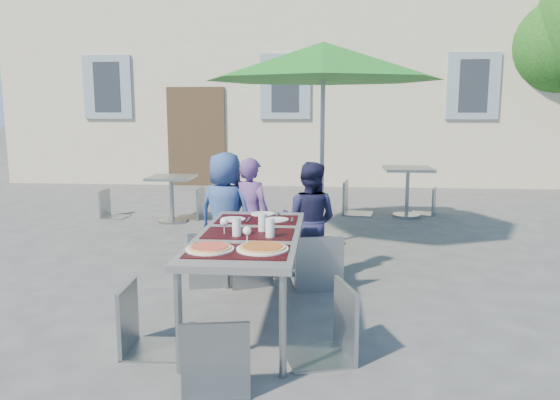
# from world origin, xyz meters

# --- Properties ---
(ground) EXTENTS (90.00, 90.00, 0.00)m
(ground) POSITION_xyz_m (0.00, 0.00, 0.00)
(ground) COLOR #434345
(ground) RESTS_ON ground
(dining_table) EXTENTS (0.80, 1.85, 0.76)m
(dining_table) POSITION_xyz_m (0.31, -0.46, 0.70)
(dining_table) COLOR #414145
(dining_table) RESTS_ON ground
(pizza_near_left) EXTENTS (0.34, 0.34, 0.03)m
(pizza_near_left) POSITION_xyz_m (0.11, -1.00, 0.77)
(pizza_near_left) COLOR white
(pizza_near_left) RESTS_ON dining_table
(pizza_near_right) EXTENTS (0.37, 0.37, 0.03)m
(pizza_near_right) POSITION_xyz_m (0.48, -0.96, 0.77)
(pizza_near_right) COLOR white
(pizza_near_right) RESTS_ON dining_table
(glassware) EXTENTS (0.44, 0.48, 0.15)m
(glassware) POSITION_xyz_m (0.35, -0.53, 0.83)
(glassware) COLOR silver
(glassware) RESTS_ON dining_table
(place_settings) EXTENTS (0.64, 0.49, 0.01)m
(place_settings) POSITION_xyz_m (0.30, 0.14, 0.76)
(place_settings) COLOR white
(place_settings) RESTS_ON dining_table
(child_0) EXTENTS (0.72, 0.58, 1.28)m
(child_0) POSITION_xyz_m (-0.14, 0.94, 0.64)
(child_0) COLOR navy
(child_0) RESTS_ON ground
(child_1) EXTENTS (0.53, 0.45, 1.23)m
(child_1) POSITION_xyz_m (0.13, 0.92, 0.62)
(child_1) COLOR #593873
(child_1) RESTS_ON ground
(child_2) EXTENTS (0.65, 0.47, 1.20)m
(child_2) POSITION_xyz_m (0.75, 0.80, 0.60)
(child_2) COLOR #1C1C3D
(child_2) RESTS_ON ground
(chair_0) EXTENTS (0.56, 0.57, 1.06)m
(chair_0) POSITION_xyz_m (-0.19, 0.50, 0.62)
(chair_0) COLOR gray
(chair_0) RESTS_ON ground
(chair_1) EXTENTS (0.54, 0.54, 0.92)m
(chair_1) POSITION_xyz_m (0.18, 0.51, 0.54)
(chair_1) COLOR gray
(chair_1) RESTS_ON ground
(chair_2) EXTENTS (0.53, 0.54, 1.03)m
(chair_2) POSITION_xyz_m (0.85, 0.48, 0.60)
(chair_2) COLOR #8F939A
(chair_2) RESTS_ON ground
(chair_3) EXTENTS (0.43, 0.43, 0.93)m
(chair_3) POSITION_xyz_m (-0.39, -1.01, 0.54)
(chair_3) COLOR gray
(chair_3) RESTS_ON ground
(chair_4) EXTENTS (0.55, 0.55, 0.99)m
(chair_4) POSITION_xyz_m (0.96, -1.00, 0.58)
(chair_4) COLOR #949B9F
(chair_4) RESTS_ON ground
(chair_5) EXTENTS (0.48, 0.48, 0.93)m
(chair_5) POSITION_xyz_m (0.29, -1.74, 0.54)
(chair_5) COLOR gray
(chair_5) RESTS_ON ground
(patio_umbrella) EXTENTS (2.93, 2.93, 2.53)m
(patio_umbrella) POSITION_xyz_m (0.86, 2.22, 2.28)
(patio_umbrella) COLOR #94969A
(patio_umbrella) RESTS_ON ground
(cafe_table_0) EXTENTS (0.66, 0.66, 0.71)m
(cafe_table_0) POSITION_xyz_m (-1.43, 3.44, 0.47)
(cafe_table_0) COLOR #94969A
(cafe_table_0) RESTS_ON ground
(bg_chair_l_0) EXTENTS (0.39, 0.39, 0.85)m
(bg_chair_l_0) POSITION_xyz_m (-2.53, 3.72, 0.49)
(bg_chair_l_0) COLOR gray
(bg_chair_l_0) RESTS_ON ground
(bg_chair_r_0) EXTENTS (0.43, 0.42, 0.91)m
(bg_chair_r_0) POSITION_xyz_m (-1.16, 3.77, 0.53)
(bg_chair_r_0) COLOR gray
(bg_chair_r_0) RESTS_ON ground
(cafe_table_1) EXTENTS (0.75, 0.75, 0.80)m
(cafe_table_1) POSITION_xyz_m (2.22, 4.16, 0.57)
(cafe_table_1) COLOR #94969A
(cafe_table_1) RESTS_ON ground
(bg_chair_l_1) EXTENTS (0.54, 0.53, 1.04)m
(bg_chair_l_1) POSITION_xyz_m (1.35, 4.33, 0.61)
(bg_chair_l_1) COLOR gray
(bg_chair_l_1) RESTS_ON ground
(bg_chair_r_1) EXTENTS (0.47, 0.47, 0.84)m
(bg_chair_r_1) POSITION_xyz_m (2.60, 4.40, 0.49)
(bg_chair_r_1) COLOR gray
(bg_chair_r_1) RESTS_ON ground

